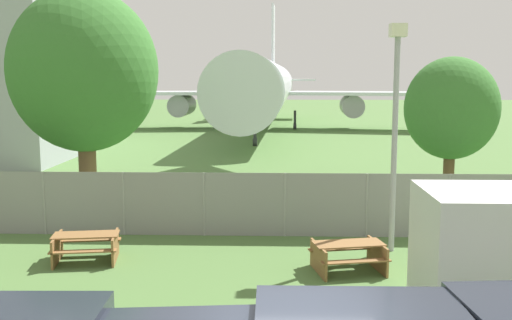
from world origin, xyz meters
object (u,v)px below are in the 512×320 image
at_px(picnic_bench_near_cabin, 86,244).
at_px(tree_near_hangar, 451,109).
at_px(portable_cabin, 511,253).
at_px(picnic_bench_open_grass, 348,253).
at_px(airplane, 265,87).
at_px(tree_left_of_cabin, 84,71).

height_order(picnic_bench_near_cabin, tree_near_hangar, tree_near_hangar).
bearing_deg(picnic_bench_near_cabin, portable_cabin, -17.76).
distance_m(portable_cabin, picnic_bench_open_grass, 4.13).
distance_m(airplane, tree_left_of_cabin, 33.84).
bearing_deg(airplane, picnic_bench_near_cabin, -3.70).
distance_m(picnic_bench_open_grass, tree_near_hangar, 9.05).
height_order(portable_cabin, tree_near_hangar, tree_near_hangar).
relative_size(tree_near_hangar, tree_left_of_cabin, 0.70).
xyz_separation_m(airplane, tree_left_of_cabin, (-6.05, -33.28, 1.15)).
bearing_deg(picnic_bench_open_grass, airplane, 94.14).
xyz_separation_m(portable_cabin, tree_near_hangar, (1.44, 9.71, 2.50)).
xyz_separation_m(airplane, portable_cabin, (6.00, -42.94, -2.70)).
relative_size(airplane, tree_left_of_cabin, 5.77).
bearing_deg(portable_cabin, tree_near_hangar, 81.32).
height_order(tree_near_hangar, tree_left_of_cabin, tree_left_of_cabin).
relative_size(picnic_bench_open_grass, tree_near_hangar, 0.36).
relative_size(picnic_bench_near_cabin, tree_left_of_cabin, 0.24).
distance_m(picnic_bench_near_cabin, tree_left_of_cabin, 8.20).
height_order(airplane, picnic_bench_open_grass, airplane).
bearing_deg(picnic_bench_open_grass, tree_near_hangar, 57.51).
distance_m(airplane, picnic_bench_near_cabin, 40.08).
xyz_separation_m(picnic_bench_near_cabin, tree_near_hangar, (11.54, 6.48, 3.34)).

